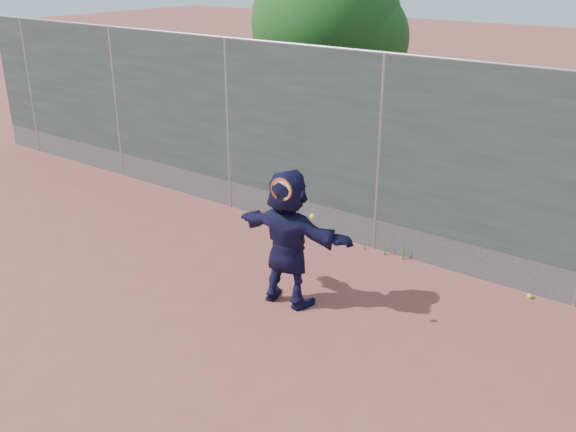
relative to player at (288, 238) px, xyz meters
The scene contains 7 objects.
ground 1.63m from the player, 86.54° to the right, with size 80.00×80.00×0.00m, color #9E4C42.
player is the anchor object (origin of this frame).
ball_ground 3.36m from the player, 38.17° to the left, with size 0.07×0.07×0.07m, color #C9E833.
fence 2.25m from the player, 87.83° to the left, with size 20.00×0.06×3.03m.
swing_action 0.73m from the player, 64.32° to the right, with size 0.71×0.22×0.51m.
tree_left 6.23m from the player, 118.00° to the left, with size 3.15×3.00×4.53m.
weed_clump 2.21m from the player, 79.53° to the left, with size 0.68×0.07×0.30m.
Camera 1 is at (4.40, -4.62, 4.26)m, focal length 40.00 mm.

